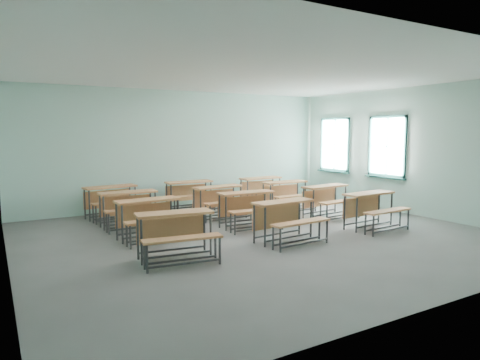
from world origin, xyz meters
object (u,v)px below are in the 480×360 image
object	(u,v)px
desk_unit_r3c2	(263,186)
desk_unit_r0c1	(287,215)
desk_unit_r0c2	(373,205)
desk_unit_r1c0	(150,213)
desk_unit_r2c2	(287,191)
desk_unit_r1c2	(328,196)
desk_unit_r3c0	(112,197)
desk_unit_r3c1	(191,191)
desk_unit_r2c1	(220,197)
desk_unit_r1c1	(249,204)
desk_unit_r2c0	(130,204)
desk_unit_r0c0	(176,229)

from	to	relation	value
desk_unit_r3c2	desk_unit_r0c1	bearing A→B (deg)	-119.72
desk_unit_r0c2	desk_unit_r1c0	bearing A→B (deg)	157.11
desk_unit_r0c1	desk_unit_r2c2	bearing A→B (deg)	49.04
desk_unit_r1c2	desk_unit_r3c0	world-z (taller)	same
desk_unit_r0c1	desk_unit_r3c1	distance (m)	3.95
desk_unit_r2c1	desk_unit_r0c2	bearing A→B (deg)	-53.17
desk_unit_r1c0	desk_unit_r1c2	xyz separation A→B (m)	(4.44, -0.11, 0.00)
desk_unit_r2c2	desk_unit_r3c0	xyz separation A→B (m)	(-4.23, 1.33, 0.00)
desk_unit_r1c0	desk_unit_r3c2	world-z (taller)	same
desk_unit_r0c2	desk_unit_r3c0	distance (m)	6.03
desk_unit_r0c1	desk_unit_r1c1	world-z (taller)	same
desk_unit_r3c0	desk_unit_r2c2	bearing A→B (deg)	-24.80
desk_unit_r1c0	desk_unit_r3c0	distance (m)	2.44
desk_unit_r2c0	desk_unit_r1c0	bearing A→B (deg)	-88.61
desk_unit_r1c1	desk_unit_r3c1	distance (m)	2.55
desk_unit_r0c0	desk_unit_r1c1	world-z (taller)	same
desk_unit_r0c2	desk_unit_r2c2	size ratio (longest dim) A/B	1.04
desk_unit_r1c2	desk_unit_r2c2	size ratio (longest dim) A/B	1.06
desk_unit_r0c1	desk_unit_r3c1	xyz separation A→B (m)	(-0.23, 3.95, 0.00)
desk_unit_r2c2	desk_unit_r3c0	distance (m)	4.43
desk_unit_r2c1	desk_unit_r3c2	distance (m)	2.29
desk_unit_r1c1	desk_unit_r2c2	world-z (taller)	same
desk_unit_r2c1	desk_unit_r3c0	bearing A→B (deg)	145.42
desk_unit_r1c1	desk_unit_r2c1	bearing A→B (deg)	95.94
desk_unit_r0c1	desk_unit_r2c1	size ratio (longest dim) A/B	1.00
desk_unit_r0c2	desk_unit_r2c0	distance (m)	5.26
desk_unit_r2c2	desk_unit_r3c1	distance (m)	2.55
desk_unit_r2c2	desk_unit_r0c0	bearing A→B (deg)	-148.03
desk_unit_r1c2	desk_unit_r2c1	world-z (taller)	same
desk_unit_r2c0	desk_unit_r2c1	distance (m)	2.16
desk_unit_r1c1	desk_unit_r2c1	world-z (taller)	same
desk_unit_r0c0	desk_unit_r0c1	bearing A→B (deg)	7.96
desk_unit_r1c2	desk_unit_r3c1	size ratio (longest dim) A/B	1.05
desk_unit_r1c0	desk_unit_r2c0	xyz separation A→B (m)	(-0.04, 1.27, 0.00)
desk_unit_r3c0	desk_unit_r0c2	bearing A→B (deg)	-48.56
desk_unit_r3c1	desk_unit_r0c1	bearing A→B (deg)	-86.02
desk_unit_r1c1	desk_unit_r3c2	xyz separation A→B (m)	(1.93, 2.37, 0.00)
desk_unit_r1c0	desk_unit_r0c2	bearing A→B (deg)	-22.39
desk_unit_r0c0	desk_unit_r3c2	xyz separation A→B (m)	(4.18, 3.80, 0.00)
desk_unit_r0c0	desk_unit_r1c1	bearing A→B (deg)	39.85
desk_unit_r0c1	desk_unit_r0c2	distance (m)	2.26
desk_unit_r1c2	desk_unit_r0c1	bearing A→B (deg)	-154.17
desk_unit_r2c0	desk_unit_r2c1	world-z (taller)	same
desk_unit_r1c0	desk_unit_r0c0	bearing A→B (deg)	-96.20
desk_unit_r1c2	desk_unit_r2c2	bearing A→B (deg)	99.74
desk_unit_r0c1	desk_unit_r2c1	world-z (taller)	same
desk_unit_r2c0	desk_unit_r3c0	xyz separation A→B (m)	(-0.09, 1.17, 0.00)
desk_unit_r2c2	desk_unit_r3c2	size ratio (longest dim) A/B	0.98
desk_unit_r3c0	desk_unit_r3c2	size ratio (longest dim) A/B	1.05
desk_unit_r0c2	desk_unit_r0c1	bearing A→B (deg)	175.61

